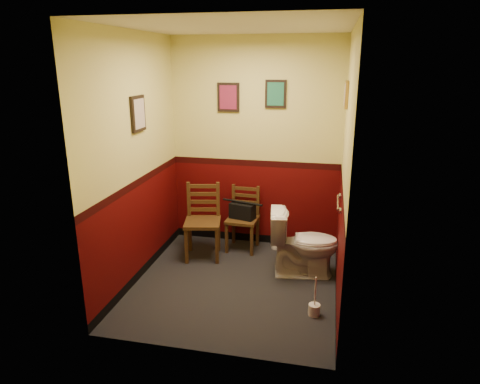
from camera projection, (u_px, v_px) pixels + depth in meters
name	position (u px, v px, depth m)	size (l,w,h in m)	color
floor	(235.00, 284.00, 4.79)	(2.20, 2.40, 0.00)	black
ceiling	(234.00, 26.00, 4.00)	(2.20, 2.40, 0.00)	silver
wall_back	(255.00, 145.00, 5.52)	(2.20, 2.70, 0.00)	#430506
wall_front	(200.00, 203.00, 3.27)	(2.20, 2.70, 0.00)	#430506
wall_left	(136.00, 161.00, 4.61)	(2.40, 2.70, 0.00)	#430506
wall_right	(345.00, 172.00, 4.17)	(2.40, 2.70, 0.00)	#430506
grab_bar	(338.00, 203.00, 4.53)	(0.05, 0.56, 0.06)	silver
framed_print_back_a	(228.00, 97.00, 5.39)	(0.28, 0.04, 0.36)	black
framed_print_back_b	(276.00, 94.00, 5.26)	(0.26, 0.04, 0.34)	black
framed_print_left	(138.00, 114.00, 4.56)	(0.04, 0.30, 0.38)	black
framed_print_right	(346.00, 94.00, 4.53)	(0.04, 0.34, 0.28)	olive
toilet	(304.00, 244.00, 4.89)	(0.44, 0.79, 0.77)	white
toilet_brush	(314.00, 309.00, 4.18)	(0.11, 0.11, 0.41)	silver
chair_left	(203.00, 221.00, 5.35)	(0.51, 0.51, 0.93)	#432B14
chair_right	(243.00, 218.00, 5.59)	(0.41, 0.41, 0.83)	#432B14
handbag	(242.00, 211.00, 5.52)	(0.35, 0.24, 0.23)	black
tp_stack	(281.00, 240.00, 5.63)	(0.24, 0.15, 0.32)	silver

